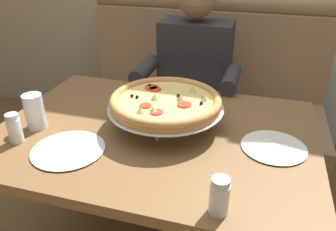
# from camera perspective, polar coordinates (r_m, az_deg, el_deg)

# --- Properties ---
(booth_bench) EXTENTS (1.57, 0.78, 1.13)m
(booth_bench) POSITION_cam_1_polar(r_m,az_deg,el_deg) (2.25, 5.19, 0.96)
(booth_bench) COLOR #937556
(booth_bench) RESTS_ON ground_plane
(dining_table) EXTENTS (1.23, 0.88, 0.75)m
(dining_table) POSITION_cam_1_polar(r_m,az_deg,el_deg) (1.36, -2.23, -5.87)
(dining_table) COLOR brown
(dining_table) RESTS_ON ground_plane
(diner_main) EXTENTS (0.54, 0.64, 1.27)m
(diner_main) POSITION_cam_1_polar(r_m,az_deg,el_deg) (1.89, 3.91, 5.91)
(diner_main) COLOR #2D3342
(diner_main) RESTS_ON ground_plane
(pizza) EXTENTS (0.45, 0.45, 0.14)m
(pizza) POSITION_cam_1_polar(r_m,az_deg,el_deg) (1.29, -0.39, 2.32)
(pizza) COLOR silver
(pizza) RESTS_ON dining_table
(shaker_pepper_flakes) EXTENTS (0.05, 0.05, 0.11)m
(shaker_pepper_flakes) POSITION_cam_1_polar(r_m,az_deg,el_deg) (1.33, -24.66, -2.29)
(shaker_pepper_flakes) COLOR white
(shaker_pepper_flakes) RESTS_ON dining_table
(shaker_oregano) EXTENTS (0.06, 0.06, 0.11)m
(shaker_oregano) POSITION_cam_1_polar(r_m,az_deg,el_deg) (0.93, 8.72, -13.80)
(shaker_oregano) COLOR white
(shaker_oregano) RESTS_ON dining_table
(plate_near_left) EXTENTS (0.23, 0.23, 0.02)m
(plate_near_left) POSITION_cam_1_polar(r_m,az_deg,el_deg) (1.25, 17.61, -4.90)
(plate_near_left) COLOR white
(plate_near_left) RESTS_ON dining_table
(plate_near_right) EXTENTS (0.26, 0.26, 0.02)m
(plate_near_right) POSITION_cam_1_polar(r_m,az_deg,el_deg) (1.23, -16.67, -5.36)
(plate_near_right) COLOR white
(plate_near_right) RESTS_ON dining_table
(drinking_glass) EXTENTS (0.07, 0.07, 0.14)m
(drinking_glass) POSITION_cam_1_polar(r_m,az_deg,el_deg) (1.40, -21.74, 0.30)
(drinking_glass) COLOR silver
(drinking_glass) RESTS_ON dining_table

